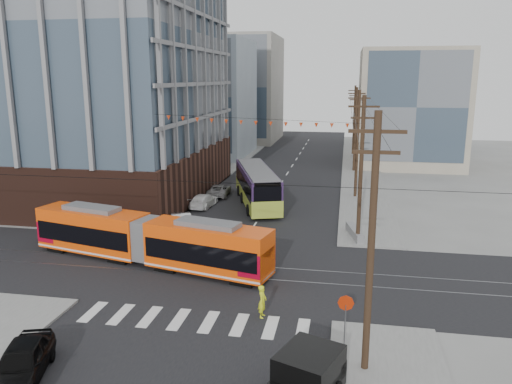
% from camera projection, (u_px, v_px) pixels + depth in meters
% --- Properties ---
extents(ground, '(160.00, 160.00, 0.00)m').
position_uv_depth(ground, '(209.00, 296.00, 28.50)').
color(ground, slate).
extents(office_building, '(30.00, 25.00, 28.60)m').
position_uv_depth(office_building, '(59.00, 57.00, 51.16)').
color(office_building, '#381E16').
rests_on(office_building, ground).
extents(bg_bldg_nw_near, '(18.00, 16.00, 18.00)m').
position_uv_depth(bg_bldg_nw_near, '(192.00, 98.00, 79.30)').
color(bg_bldg_nw_near, '#8C99A5').
rests_on(bg_bldg_nw_near, ground).
extents(bg_bldg_ne_near, '(14.00, 14.00, 16.00)m').
position_uv_depth(bg_bldg_ne_near, '(410.00, 108.00, 69.97)').
color(bg_bldg_ne_near, gray).
rests_on(bg_bldg_ne_near, ground).
extents(bg_bldg_nw_far, '(16.00, 18.00, 20.00)m').
position_uv_depth(bg_bldg_nw_far, '(237.00, 89.00, 97.73)').
color(bg_bldg_nw_far, gray).
rests_on(bg_bldg_nw_far, ground).
extents(bg_bldg_ne_far, '(16.00, 16.00, 14.00)m').
position_uv_depth(bg_bldg_ne_far, '(408.00, 107.00, 89.02)').
color(bg_bldg_ne_far, '#8C99A5').
rests_on(bg_bldg_ne_far, ground).
extents(utility_pole_near, '(0.30, 0.30, 11.00)m').
position_uv_depth(utility_pole_near, '(371.00, 248.00, 20.04)').
color(utility_pole_near, black).
rests_on(utility_pole_near, ground).
extents(utility_pole_far, '(0.30, 0.30, 11.00)m').
position_uv_depth(utility_pole_far, '(354.00, 121.00, 79.50)').
color(utility_pole_far, black).
rests_on(utility_pole_far, ground).
extents(streetcar, '(17.50, 6.53, 3.36)m').
position_uv_depth(streetcar, '(148.00, 239.00, 33.22)').
color(streetcar, '#EB4708').
rests_on(streetcar, ground).
extents(city_bus, '(6.72, 13.15, 3.66)m').
position_uv_depth(city_bus, '(257.00, 186.00, 48.96)').
color(city_bus, '#321D45').
rests_on(city_bus, ground).
extents(black_sedan, '(3.13, 4.93, 1.56)m').
position_uv_depth(black_sedan, '(22.00, 362.00, 20.48)').
color(black_sedan, black).
rests_on(black_sedan, ground).
extents(parked_car_silver, '(3.26, 4.73, 1.48)m').
position_uv_depth(parked_car_silver, '(181.00, 221.00, 40.84)').
color(parked_car_silver, silver).
rests_on(parked_car_silver, ground).
extents(parked_car_white, '(2.15, 4.55, 1.28)m').
position_uv_depth(parked_car_white, '(203.00, 201.00, 47.97)').
color(parked_car_white, white).
rests_on(parked_car_white, ground).
extents(parked_car_grey, '(2.50, 4.73, 1.27)m').
position_uv_depth(parked_car_grey, '(219.00, 190.00, 52.47)').
color(parked_car_grey, slate).
rests_on(parked_car_grey, ground).
extents(pedestrian, '(0.45, 0.66, 1.76)m').
position_uv_depth(pedestrian, '(262.00, 301.00, 25.85)').
color(pedestrian, yellow).
rests_on(pedestrian, ground).
extents(stop_sign, '(0.75, 0.75, 2.44)m').
position_uv_depth(stop_sign, '(345.00, 324.00, 22.78)').
color(stop_sign, '#AC2306').
rests_on(stop_sign, ground).
extents(jersey_barrier, '(1.72, 3.98, 0.78)m').
position_uv_depth(jersey_barrier, '(355.00, 233.00, 38.75)').
color(jersey_barrier, gray).
rests_on(jersey_barrier, ground).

